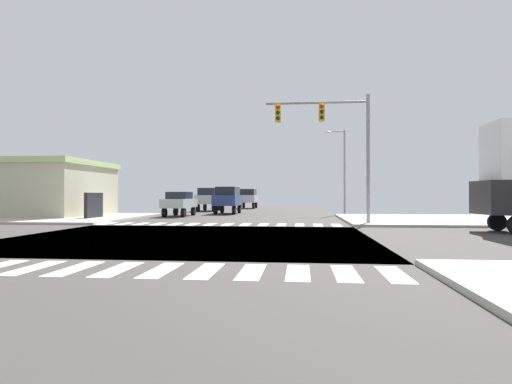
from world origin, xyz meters
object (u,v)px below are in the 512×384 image
suv_nearside_1 (228,198)px  street_lamp (341,163)px  bank_building (27,189)px  traffic_signal_mast (329,130)px  suv_queued_3 (248,197)px  sedan_crossing_1 (179,202)px  suv_trailing_4 (209,197)px

suv_nearside_1 → street_lamp: bearing=-178.6°
bank_building → suv_nearside_1: size_ratio=2.72×
traffic_signal_mast → suv_nearside_1: bearing=121.2°
suv_nearside_1 → suv_queued_3: same height
suv_queued_3 → sedan_crossing_1: bearing=81.3°
suv_trailing_4 → suv_nearside_1: bearing=115.6°
street_lamp → suv_trailing_4: (-12.77, 6.00, -2.95)m
street_lamp → suv_trailing_4: bearing=154.8°
traffic_signal_mast → suv_queued_3: size_ratio=1.56×
sedan_crossing_1 → suv_trailing_4: (-0.00, 10.88, 0.28)m
bank_building → suv_nearside_1: bank_building is taller
street_lamp → suv_trailing_4: street_lamp is taller
traffic_signal_mast → suv_queued_3: traffic_signal_mast is taller
bank_building → suv_trailing_4: bearing=48.8°
sedan_crossing_1 → suv_queued_3: bearing=-98.7°
street_lamp → bank_building: bearing=-164.1°
bank_building → suv_trailing_4: bank_building is taller
street_lamp → suv_queued_3: 17.83m
street_lamp → suv_nearside_1: bearing=-178.6°
sedan_crossing_1 → suv_trailing_4: bearing=-90.0°
sedan_crossing_1 → bank_building: bearing=9.9°
street_lamp → sedan_crossing_1: (-12.77, -4.88, -3.23)m
street_lamp → sedan_crossing_1: street_lamp is taller
suv_queued_3 → suv_trailing_4: size_ratio=1.00×
suv_trailing_4 → suv_queued_3: bearing=-109.2°
street_lamp → suv_nearside_1: size_ratio=1.56×
traffic_signal_mast → suv_nearside_1: 15.72m
street_lamp → suv_queued_3: size_ratio=1.56×
traffic_signal_mast → suv_trailing_4: 22.48m
bank_building → street_lamp: bearing=15.9°
traffic_signal_mast → suv_trailing_4: bearing=119.5°
traffic_signal_mast → suv_nearside_1: traffic_signal_mast is taller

